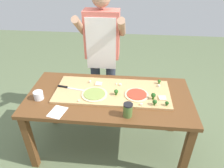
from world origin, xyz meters
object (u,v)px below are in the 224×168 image
at_px(pizza_whole_tomato_red, 137,95).
at_px(broccoli_floret_front_right, 155,102).
at_px(pizza_slice_near_left, 162,98).
at_px(broccoli_floret_center_left, 116,92).
at_px(prep_table, 109,103).
at_px(cook_center, 102,49).
at_px(sauce_jar, 128,110).
at_px(broccoli_floret_front_left, 159,81).
at_px(flour_cup, 39,96).
at_px(pizza_slice_center, 99,84).
at_px(cheese_crumble_f, 141,104).
at_px(pizza_whole_pesto_green, 94,94).
at_px(cheese_crumble_b, 159,86).
at_px(cheese_crumble_e, 79,101).
at_px(cheese_crumble_c, 116,84).
at_px(broccoli_floret_center_right, 167,103).
at_px(broccoli_floret_front_mid, 153,96).
at_px(cheese_crumble_a, 120,85).
at_px(recipe_note, 58,112).
at_px(cheese_crumble_d, 90,82).
at_px(chefs_knife, 67,87).

height_order(pizza_whole_tomato_red, broccoli_floret_front_right, broccoli_floret_front_right).
xyz_separation_m(pizza_slice_near_left, broccoli_floret_center_left, (-0.46, 0.02, 0.03)).
xyz_separation_m(prep_table, cook_center, (-0.14, 0.59, 0.35)).
bearing_deg(sauce_jar, cook_center, 111.07).
xyz_separation_m(broccoli_floret_front_left, flour_cup, (-1.21, -0.36, -0.01)).
relative_size(pizza_whole_tomato_red, pizza_slice_center, 3.44).
bearing_deg(broccoli_floret_center_left, cheese_crumble_f, -29.95).
height_order(prep_table, broccoli_floret_center_left, broccoli_floret_center_left).
distance_m(pizza_whole_pesto_green, cheese_crumble_b, 0.69).
height_order(prep_table, cheese_crumble_e, cheese_crumble_e).
height_order(broccoli_floret_center_left, cheese_crumble_b, broccoli_floret_center_left).
height_order(cheese_crumble_c, cheese_crumble_f, cheese_crumble_f).
bearing_deg(broccoli_floret_center_right, prep_table, 166.14).
xyz_separation_m(pizza_slice_center, broccoli_floret_front_left, (0.65, 0.07, 0.02)).
bearing_deg(pizza_whole_tomato_red, broccoli_floret_front_mid, -17.71).
bearing_deg(pizza_whole_pesto_green, broccoli_floret_front_left, 22.06).
bearing_deg(cheese_crumble_a, cook_center, 120.12).
xyz_separation_m(prep_table, broccoli_floret_front_mid, (0.44, -0.05, 0.16)).
xyz_separation_m(pizza_whole_tomato_red, cheese_crumble_f, (0.04, -0.16, 0.00)).
distance_m(pizza_slice_near_left, broccoli_floret_front_right, 0.14).
height_order(broccoli_floret_front_mid, recipe_note, broccoli_floret_front_mid).
xyz_separation_m(pizza_slice_center, broccoli_floret_front_right, (0.57, -0.31, 0.03)).
bearing_deg(flour_cup, prep_table, 10.15).
bearing_deg(pizza_slice_near_left, prep_table, 176.65).
distance_m(broccoli_floret_front_mid, broccoli_floret_front_left, 0.30).
bearing_deg(pizza_slice_near_left, broccoli_floret_front_left, 91.87).
xyz_separation_m(pizza_slice_center, flour_cup, (-0.55, -0.29, 0.01)).
xyz_separation_m(pizza_slice_center, cheese_crumble_c, (0.19, 0.02, 0.00)).
bearing_deg(cheese_crumble_d, cheese_crumble_f, -32.17).
height_order(pizza_whole_pesto_green, recipe_note, pizza_whole_pesto_green).
height_order(broccoli_floret_center_right, cheese_crumble_d, broccoli_floret_center_right).
bearing_deg(cheese_crumble_f, cheese_crumble_c, 127.58).
relative_size(cheese_crumble_f, sauce_jar, 0.15).
height_order(pizza_whole_tomato_red, pizza_slice_center, pizza_whole_tomato_red).
bearing_deg(pizza_slice_center, cheese_crumble_d, 166.39).
relative_size(pizza_whole_tomato_red, broccoli_floret_front_left, 4.78).
bearing_deg(cheese_crumble_f, pizza_slice_center, 144.64).
relative_size(pizza_slice_center, cheese_crumble_c, 5.16).
bearing_deg(recipe_note, cheese_crumble_f, 11.02).
xyz_separation_m(broccoli_floret_front_left, cheese_crumble_f, (-0.20, -0.39, -0.02)).
relative_size(chefs_knife, pizza_slice_center, 4.38).
relative_size(pizza_whole_tomato_red, broccoli_floret_front_right, 4.15).
relative_size(pizza_whole_tomato_red, pizza_slice_near_left, 3.35).
relative_size(cheese_crumble_c, cheese_crumble_d, 0.62).
distance_m(cheese_crumble_c, cheese_crumble_d, 0.29).
xyz_separation_m(cheese_crumble_f, cook_center, (-0.46, 0.74, 0.22)).
bearing_deg(sauce_jar, flour_cup, 169.09).
xyz_separation_m(broccoli_floret_center_left, sauce_jar, (0.12, -0.28, 0.01)).
height_order(cheese_crumble_b, flour_cup, flour_cup).
distance_m(cheese_crumble_d, sauce_jar, 0.64).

